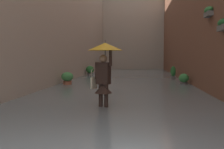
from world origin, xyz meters
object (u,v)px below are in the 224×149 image
object	(u,v)px
potted_plant_mid_right	(67,79)
person_wading	(104,63)
potted_plant_mid_left	(184,80)
potted_plant_far_left	(173,74)
potted_plant_near_right	(90,71)

from	to	relation	value
potted_plant_mid_right	person_wading	bearing A→B (deg)	114.12
potted_plant_mid_left	potted_plant_far_left	bearing A→B (deg)	-86.16
potted_plant_near_right	potted_plant_mid_right	xyz separation A→B (m)	(-0.13, 7.19, -0.04)
potted_plant_far_left	potted_plant_near_right	distance (m)	6.88
potted_plant_far_left	potted_plant_mid_left	bearing A→B (deg)	93.84
person_wading	potted_plant_far_left	xyz separation A→B (m)	(-3.11, -9.88, -0.92)
potted_plant_mid_left	potted_plant_near_right	bearing A→B (deg)	-45.98
potted_plant_mid_left	potted_plant_near_right	size ratio (longest dim) A/B	0.80
person_wading	potted_plant_near_right	xyz separation A→B (m)	(2.87, -13.29, -0.94)
potted_plant_far_left	potted_plant_mid_right	distance (m)	6.96
potted_plant_near_right	potted_plant_mid_right	size ratio (longest dim) A/B	1.10
person_wading	potted_plant_mid_left	world-z (taller)	person_wading
person_wading	potted_plant_mid_right	distance (m)	6.76
potted_plant_near_right	person_wading	bearing A→B (deg)	102.16
potted_plant_far_left	potted_plant_mid_right	bearing A→B (deg)	32.87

